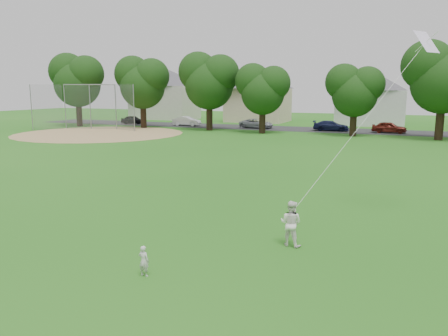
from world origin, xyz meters
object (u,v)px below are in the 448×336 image
at_px(older_boy, 291,223).
at_px(baseball_backstop, 88,107).
at_px(toddler, 144,261).
at_px(kite, 364,121).

bearing_deg(older_boy, baseball_backstop, -33.36).
distance_m(toddler, older_boy, 4.64).
relative_size(older_boy, kite, 0.18).
distance_m(kite, baseball_backstop, 43.58).
relative_size(toddler, older_boy, 0.58).
height_order(kite, baseball_backstop, kite).
xyz_separation_m(older_boy, kite, (1.72, 2.39, 2.98)).
distance_m(older_boy, kite, 4.19).
bearing_deg(toddler, baseball_backstop, -44.84).
xyz_separation_m(toddler, kite, (4.60, 6.03, 3.27)).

